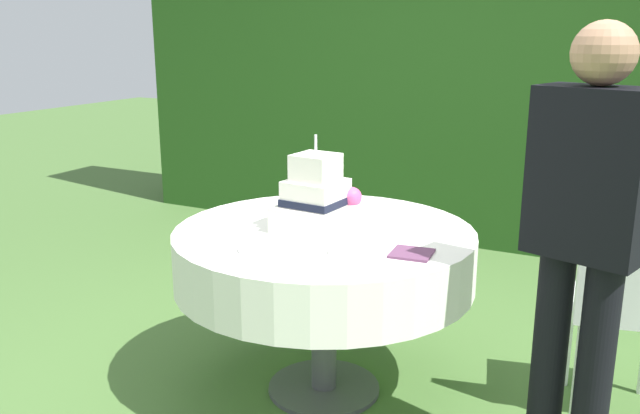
% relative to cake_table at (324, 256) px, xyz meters
% --- Properties ---
extents(ground_plane, '(20.00, 20.00, 0.00)m').
position_rel_cake_table_xyz_m(ground_plane, '(0.00, 0.00, -0.63)').
color(ground_plane, '#476B33').
extents(foliage_hedge, '(5.70, 0.68, 2.90)m').
position_rel_cake_table_xyz_m(foliage_hedge, '(0.00, 2.66, 0.82)').
color(foliage_hedge, '#234C19').
rests_on(foliage_hedge, ground_plane).
extents(cake_table, '(1.27, 1.27, 0.75)m').
position_rel_cake_table_xyz_m(cake_table, '(0.00, 0.00, 0.00)').
color(cake_table, '#4C4C51').
rests_on(cake_table, ground_plane).
extents(wedding_cake, '(0.32, 0.31, 0.41)m').
position_rel_cake_table_xyz_m(wedding_cake, '(-0.02, -0.02, 0.25)').
color(wedding_cake, white).
rests_on(wedding_cake, cake_table).
extents(serving_plate_near, '(0.12, 0.12, 0.01)m').
position_rel_cake_table_xyz_m(serving_plate_near, '(0.10, 0.33, 0.13)').
color(serving_plate_near, white).
rests_on(serving_plate_near, cake_table).
extents(serving_plate_far, '(0.10, 0.10, 0.01)m').
position_rel_cake_table_xyz_m(serving_plate_far, '(-0.12, -0.38, 0.13)').
color(serving_plate_far, white).
rests_on(serving_plate_far, cake_table).
extents(serving_plate_left, '(0.14, 0.14, 0.01)m').
position_rel_cake_table_xyz_m(serving_plate_left, '(0.21, -0.23, 0.13)').
color(serving_plate_left, white).
rests_on(serving_plate_left, cake_table).
extents(napkin_stack, '(0.16, 0.16, 0.01)m').
position_rel_cake_table_xyz_m(napkin_stack, '(0.44, -0.14, 0.12)').
color(napkin_stack, '#603856').
rests_on(napkin_stack, cake_table).
extents(garden_chair, '(0.48, 0.48, 0.89)m').
position_rel_cake_table_xyz_m(garden_chair, '(1.17, 0.34, -0.09)').
color(garden_chair, white).
rests_on(garden_chair, ground_plane).
extents(standing_person, '(0.40, 0.29, 1.60)m').
position_rel_cake_table_xyz_m(standing_person, '(1.04, -0.17, 0.30)').
color(standing_person, black).
rests_on(standing_person, ground_plane).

